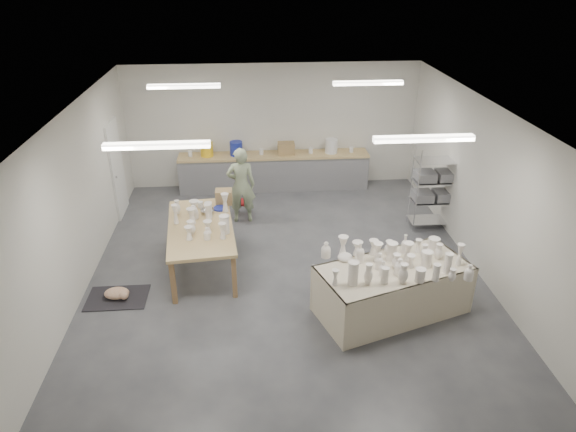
{
  "coord_description": "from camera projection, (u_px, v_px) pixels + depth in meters",
  "views": [
    {
      "loc": [
        -0.58,
        -8.07,
        5.15
      ],
      "look_at": [
        0.06,
        0.03,
        1.05
      ],
      "focal_mm": 32.0,
      "sensor_mm": 36.0,
      "label": 1
    }
  ],
  "objects": [
    {
      "name": "rug",
      "position": [
        118.0,
        298.0,
        8.67
      ],
      "size": [
        1.0,
        0.7,
        0.02
      ],
      "primitive_type": "cube",
      "color": "black",
      "rests_on": "ground"
    },
    {
      "name": "red_stool",
      "position": [
        242.0,
        203.0,
        11.37
      ],
      "size": [
        0.37,
        0.37,
        0.33
      ],
      "rotation": [
        0.0,
        0.0,
        0.07
      ],
      "color": "#A6171A",
      "rests_on": "ground"
    },
    {
      "name": "potter",
      "position": [
        241.0,
        185.0,
        10.88
      ],
      "size": [
        0.62,
        0.43,
        1.67
      ],
      "primitive_type": "imported",
      "rotation": [
        0.0,
        0.0,
        3.19
      ],
      "color": "#99A882",
      "rests_on": "ground"
    },
    {
      "name": "cat",
      "position": [
        118.0,
        293.0,
        8.61
      ],
      "size": [
        0.43,
        0.32,
        0.18
      ],
      "rotation": [
        0.0,
        0.0,
        0.05
      ],
      "color": "white",
      "rests_on": "rug"
    },
    {
      "name": "work_table",
      "position": [
        203.0,
        222.0,
        9.28
      ],
      "size": [
        1.36,
        2.38,
        1.23
      ],
      "rotation": [
        0.0,
        0.0,
        0.1
      ],
      "color": "tan",
      "rests_on": "ground"
    },
    {
      "name": "drying_table",
      "position": [
        392.0,
        287.0,
        8.17
      ],
      "size": [
        2.6,
        1.88,
        1.21
      ],
      "rotation": [
        0.0,
        0.0,
        0.33
      ],
      "color": "olive",
      "rests_on": "ground"
    },
    {
      "name": "back_counter",
      "position": [
        274.0,
        170.0,
        12.6
      ],
      "size": [
        4.6,
        0.6,
        1.24
      ],
      "color": "tan",
      "rests_on": "ground"
    },
    {
      "name": "room",
      "position": [
        278.0,
        162.0,
        8.69
      ],
      "size": [
        8.0,
        8.02,
        3.0
      ],
      "color": "#424449",
      "rests_on": "ground"
    },
    {
      "name": "wire_shelf",
      "position": [
        434.0,
        187.0,
        10.6
      ],
      "size": [
        0.88,
        0.48,
        1.8
      ],
      "color": "silver",
      "rests_on": "ground"
    }
  ]
}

